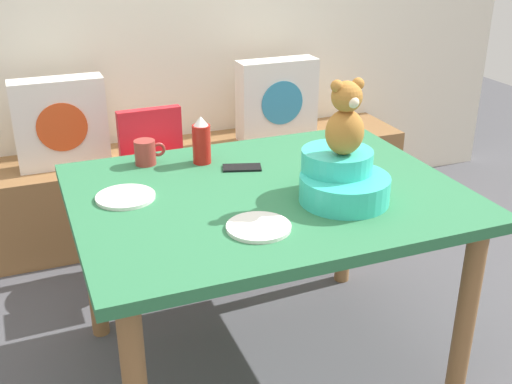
{
  "coord_description": "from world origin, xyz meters",
  "views": [
    {
      "loc": [
        -0.77,
        -1.84,
        1.62
      ],
      "look_at": [
        0.0,
        0.1,
        0.69
      ],
      "focal_mm": 44.05,
      "sensor_mm": 36.0,
      "label": 1
    }
  ],
  "objects": [
    {
      "name": "dining_table",
      "position": [
        0.0,
        0.0,
        0.65
      ],
      "size": [
        1.33,
        1.03,
        0.74
      ],
      "color": "#2D7247",
      "rests_on": "ground_plane"
    },
    {
      "name": "ketchup_bottle",
      "position": [
        -0.13,
        0.33,
        0.83
      ],
      "size": [
        0.07,
        0.07,
        0.18
      ],
      "color": "red",
      "rests_on": "dining_table"
    },
    {
      "name": "pillow_floral_right",
      "position": [
        0.58,
        1.25,
        0.68
      ],
      "size": [
        0.44,
        0.15,
        0.44
      ],
      "color": "white",
      "rests_on": "window_bench"
    },
    {
      "name": "coffee_mug",
      "position": [
        -0.33,
        0.4,
        0.79
      ],
      "size": [
        0.12,
        0.08,
        0.09
      ],
      "color": "#9E332D",
      "rests_on": "dining_table"
    },
    {
      "name": "window_bench",
      "position": [
        0.0,
        1.27,
        0.23
      ],
      "size": [
        2.6,
        0.44,
        0.46
      ],
      "primitive_type": "cube",
      "color": "olive",
      "rests_on": "ground_plane"
    },
    {
      "name": "pillow_floral_left",
      "position": [
        -0.58,
        1.25,
        0.68
      ],
      "size": [
        0.44,
        0.15,
        0.44
      ],
      "color": "white",
      "rests_on": "window_bench"
    },
    {
      "name": "infant_seat_teal",
      "position": [
        0.2,
        -0.16,
        0.81
      ],
      "size": [
        0.3,
        0.33,
        0.16
      ],
      "color": "#37CBB5",
      "rests_on": "dining_table"
    },
    {
      "name": "teddy_bear",
      "position": [
        0.2,
        -0.16,
        1.02
      ],
      "size": [
        0.13,
        0.12,
        0.25
      ],
      "color": "#B37430",
      "rests_on": "infant_seat_teal"
    },
    {
      "name": "ground_plane",
      "position": [
        0.0,
        0.0,
        0.0
      ],
      "size": [
        8.0,
        8.0,
        0.0
      ],
      "primitive_type": "plane",
      "color": "#4C4C51"
    },
    {
      "name": "cell_phone",
      "position": [
        -0.01,
        0.22,
        0.74
      ],
      "size": [
        0.16,
        0.11,
        0.01
      ],
      "primitive_type": "cube",
      "rotation": [
        0.0,
        0.0,
        1.27
      ],
      "color": "black",
      "rests_on": "dining_table"
    },
    {
      "name": "highchair",
      "position": [
        -0.2,
        0.83,
        0.52
      ],
      "size": [
        0.34,
        0.45,
        0.79
      ],
      "color": "red",
      "rests_on": "ground_plane"
    },
    {
      "name": "dinner_plate_far",
      "position": [
        -0.47,
        0.11,
        0.75
      ],
      "size": [
        0.2,
        0.2,
        0.01
      ],
      "primitive_type": "cylinder",
      "color": "white",
      "rests_on": "dining_table"
    },
    {
      "name": "dinner_plate_near",
      "position": [
        -0.14,
        -0.26,
        0.75
      ],
      "size": [
        0.2,
        0.2,
        0.01
      ],
      "primitive_type": "cylinder",
      "color": "white",
      "rests_on": "dining_table"
    }
  ]
}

